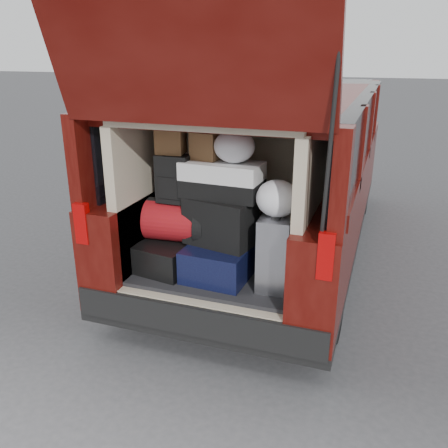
{
  "coord_description": "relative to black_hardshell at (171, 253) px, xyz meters",
  "views": [
    {
      "loc": [
        1.14,
        -2.99,
        2.18
      ],
      "look_at": [
        0.02,
        0.2,
        0.94
      ],
      "focal_mm": 38.0,
      "sensor_mm": 36.0,
      "label": 1
    }
  ],
  "objects": [
    {
      "name": "navy_hardshell",
      "position": [
        0.42,
        -0.01,
        0.01
      ],
      "size": [
        0.5,
        0.59,
        0.25
      ],
      "primitive_type": "cube",
      "rotation": [
        0.0,
        0.0,
        -0.05
      ],
      "color": "black",
      "rests_on": "load_floor"
    },
    {
      "name": "ground",
      "position": [
        0.4,
        -0.14,
        -0.66
      ],
      "size": [
        80.0,
        80.0,
        0.0
      ],
      "primitive_type": "plane",
      "color": "#363638",
      "rests_on": "ground"
    },
    {
      "name": "load_floor",
      "position": [
        0.4,
        0.14,
        -0.39
      ],
      "size": [
        1.24,
        1.05,
        0.55
      ],
      "primitive_type": "cube",
      "color": "black",
      "rests_on": "ground"
    },
    {
      "name": "plastic_bag_center",
      "position": [
        0.5,
        0.06,
        0.88
      ],
      "size": [
        0.33,
        0.31,
        0.24
      ],
      "primitive_type": "ellipsoid",
      "rotation": [
        0.0,
        0.0,
        -0.13
      ],
      "color": "silver",
      "rests_on": "twotone_duffel"
    },
    {
      "name": "grocery_sack_upper",
      "position": [
        0.27,
        0.1,
        0.86
      ],
      "size": [
        0.22,
        0.19,
        0.2
      ],
      "primitive_type": "cube",
      "rotation": [
        0.0,
        0.0,
        -0.14
      ],
      "color": "brown",
      "rests_on": "twotone_duffel"
    },
    {
      "name": "backpack",
      "position": [
        0.04,
        0.02,
        0.61
      ],
      "size": [
        0.26,
        0.16,
        0.36
      ],
      "primitive_type": "cube",
      "rotation": [
        0.0,
        0.0,
        0.01
      ],
      "color": "black",
      "rests_on": "red_duffel"
    },
    {
      "name": "black_hardshell",
      "position": [
        0.0,
        0.0,
        0.0
      ],
      "size": [
        0.48,
        0.61,
        0.22
      ],
      "primitive_type": "cube",
      "rotation": [
        0.0,
        0.0,
        -0.16
      ],
      "color": "black",
      "rests_on": "load_floor"
    },
    {
      "name": "red_duffel",
      "position": [
        0.05,
        0.03,
        0.27
      ],
      "size": [
        0.52,
        0.36,
        0.32
      ],
      "primitive_type": "cube",
      "rotation": [
        0.0,
        0.0,
        0.09
      ],
      "color": "maroon",
      "rests_on": "black_hardshell"
    },
    {
      "name": "plastic_bag_right",
      "position": [
        0.85,
        -0.06,
        0.56
      ],
      "size": [
        0.33,
        0.31,
        0.26
      ],
      "primitive_type": "ellipsoid",
      "rotation": [
        0.0,
        0.0,
        -0.13
      ],
      "color": "silver",
      "rests_on": "silver_roller"
    },
    {
      "name": "silver_roller",
      "position": [
        0.86,
        -0.04,
        0.16
      ],
      "size": [
        0.24,
        0.37,
        0.54
      ],
      "primitive_type": "cube",
      "rotation": [
        0.0,
        0.0,
        0.05
      ],
      "color": "silver",
      "rests_on": "load_floor"
    },
    {
      "name": "black_soft_case",
      "position": [
        0.41,
        0.01,
        0.32
      ],
      "size": [
        0.55,
        0.39,
        0.36
      ],
      "primitive_type": "cube",
      "rotation": [
        0.0,
        0.0,
        -0.21
      ],
      "color": "black",
      "rests_on": "navy_hardshell"
    },
    {
      "name": "grocery_sack_lower",
      "position": [
        0.0,
        0.06,
        0.88
      ],
      "size": [
        0.22,
        0.19,
        0.18
      ],
      "primitive_type": "cube",
      "rotation": [
        0.0,
        0.0,
        0.13
      ],
      "color": "brown",
      "rests_on": "backpack"
    },
    {
      "name": "twotone_duffel",
      "position": [
        0.41,
        0.05,
        0.63
      ],
      "size": [
        0.6,
        0.33,
        0.26
      ],
      "primitive_type": "cube",
      "rotation": [
        0.0,
        0.0,
        -0.05
      ],
      "color": "silver",
      "rests_on": "black_soft_case"
    },
    {
      "name": "minivan",
      "position": [
        0.4,
        1.72,
        0.25
      ],
      "size": [
        1.9,
        5.35,
        2.77
      ],
      "color": "black",
      "rests_on": "ground"
    }
  ]
}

